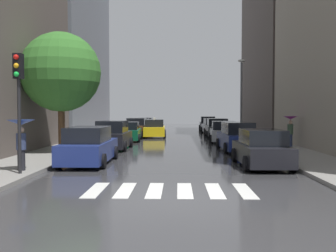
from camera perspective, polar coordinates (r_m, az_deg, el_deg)
ground_plane at (r=34.02m, az=1.09°, el=-1.75°), size 28.00×72.00×0.04m
sidewalk_left at (r=34.67m, az=-9.72°, el=-1.55°), size 3.00×72.00×0.15m
sidewalk_right at (r=34.58m, az=11.93°, el=-1.58°), size 3.00×72.00×0.15m
crosswalk_stripes at (r=11.37m, az=0.28°, el=-9.85°), size 4.95×2.20×0.01m
building_left_mid at (r=39.79m, az=-15.69°, el=17.24°), size 6.00×15.90×25.40m
building_right_mid at (r=40.93m, az=17.44°, el=16.70°), size 6.00×14.92×25.27m
parked_car_left_nearest at (r=17.28m, az=-12.05°, el=-3.08°), size 2.10×4.81×1.69m
parked_car_left_second at (r=23.37m, az=-8.47°, el=-1.55°), size 2.11×4.15×1.80m
parked_car_left_third at (r=29.84m, az=-6.16°, el=-0.90°), size 2.21×4.45×1.54m
parked_car_left_fourth at (r=35.81m, az=-4.84°, el=-0.24°), size 2.16×4.21×1.72m
parked_car_left_fifth at (r=41.36m, az=-4.05°, el=0.01°), size 2.02×4.09×1.55m
parked_car_left_sixth at (r=47.01m, az=-3.46°, el=0.29°), size 2.14×4.11×1.55m
parked_car_right_nearest at (r=16.52m, az=14.14°, el=-3.46°), size 2.07×4.34×1.61m
parked_car_right_second at (r=22.61m, az=10.57°, el=-1.76°), size 2.15×4.64×1.73m
parked_car_right_third at (r=28.89m, az=8.50°, el=-0.96°), size 2.32×4.20×1.62m
parked_car_right_fourth at (r=34.37m, az=7.54°, el=-0.37°), size 2.17×4.13×1.71m
parked_car_right_fifth at (r=39.97m, az=6.80°, el=-0.04°), size 2.21×4.69×1.62m
parked_car_right_sixth at (r=45.55m, az=6.11°, el=0.31°), size 2.21×4.47×1.72m
taxi_midroad at (r=33.90m, az=-2.09°, el=-0.44°), size 2.20×4.39×1.81m
pedestrian_foreground at (r=24.60m, az=18.28°, el=0.11°), size 0.90×0.90×1.92m
pedestrian_near_tree at (r=15.06m, az=-21.66°, el=-1.03°), size 1.03×1.03×1.92m
street_tree_left at (r=21.35m, az=-16.12°, el=7.93°), size 4.35×4.35×6.56m
traffic_light_left_corner at (r=14.33m, az=-21.99°, el=5.69°), size 0.30×0.42×4.30m
lamp_post_right at (r=31.68m, az=11.19°, el=5.09°), size 0.60×0.28×6.55m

